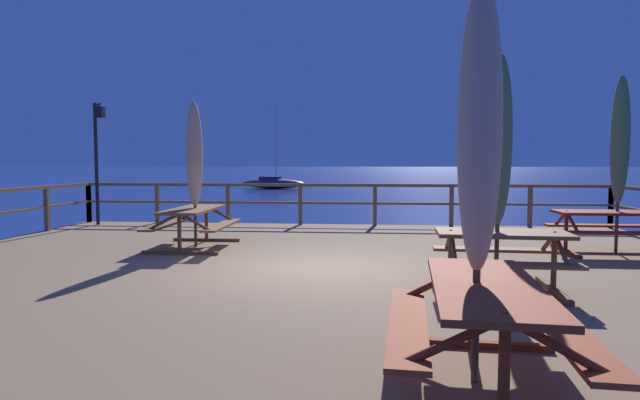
% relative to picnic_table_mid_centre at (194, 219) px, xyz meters
% --- Properties ---
extents(ground_plane, '(600.00, 600.00, 0.00)m').
position_rel_picnic_table_mid_centre_xyz_m(ground_plane, '(2.54, -1.74, -1.31)').
color(ground_plane, navy).
extents(wooden_deck, '(14.06, 11.74, 0.75)m').
position_rel_picnic_table_mid_centre_xyz_m(wooden_deck, '(2.54, -1.74, -0.94)').
color(wooden_deck, '#846647').
rests_on(wooden_deck, ground).
extents(railing_waterside_far, '(13.86, 0.10, 1.09)m').
position_rel_picnic_table_mid_centre_xyz_m(railing_waterside_far, '(2.54, 3.98, 0.19)').
color(railing_waterside_far, brown).
rests_on(railing_waterside_far, wooden_deck).
extents(picnic_table_mid_centre, '(1.43, 2.01, 0.78)m').
position_rel_picnic_table_mid_centre_xyz_m(picnic_table_mid_centre, '(0.00, 0.00, 0.00)').
color(picnic_table_mid_centre, brown).
rests_on(picnic_table_mid_centre, wooden_deck).
extents(picnic_table_back_right, '(1.53, 2.05, 0.78)m').
position_rel_picnic_table_mid_centre_xyz_m(picnic_table_back_right, '(4.25, -6.00, -0.00)').
color(picnic_table_back_right, '#993819').
rests_on(picnic_table_back_right, wooden_deck).
extents(picnic_table_front_left, '(1.70, 1.47, 0.78)m').
position_rel_picnic_table_mid_centre_xyz_m(picnic_table_front_left, '(5.09, -3.01, -0.01)').
color(picnic_table_front_left, brown).
rests_on(picnic_table_front_left, wooden_deck).
extents(picnic_table_mid_right, '(2.15, 1.41, 0.78)m').
position_rel_picnic_table_mid_centre_xyz_m(picnic_table_mid_right, '(7.86, 0.08, 0.00)').
color(picnic_table_mid_right, maroon).
rests_on(picnic_table_mid_right, wooden_deck).
extents(patio_umbrella_short_back, '(0.32, 0.32, 2.82)m').
position_rel_picnic_table_mid_centre_xyz_m(patio_umbrella_short_back, '(0.01, 0.08, 1.23)').
color(patio_umbrella_short_back, '#4C3828').
rests_on(patio_umbrella_short_back, wooden_deck).
extents(patio_umbrella_short_mid, '(0.32, 0.32, 2.97)m').
position_rel_picnic_table_mid_centre_xyz_m(patio_umbrella_short_mid, '(4.20, -5.95, 1.33)').
color(patio_umbrella_short_mid, '#4C3828').
rests_on(patio_umbrella_short_mid, wooden_deck).
extents(patio_umbrella_tall_back_right, '(0.32, 0.32, 3.01)m').
position_rel_picnic_table_mid_centre_xyz_m(patio_umbrella_tall_back_right, '(5.02, -3.01, 1.35)').
color(patio_umbrella_tall_back_right, '#4C3828').
rests_on(patio_umbrella_tall_back_right, wooden_deck).
extents(patio_umbrella_tall_mid_right, '(0.32, 0.32, 3.20)m').
position_rel_picnic_table_mid_centre_xyz_m(patio_umbrella_tall_mid_right, '(7.85, 0.08, 1.47)').
color(patio_umbrella_tall_mid_right, '#4C3828').
rests_on(patio_umbrella_tall_mid_right, wooden_deck).
extents(lamp_post_hooked, '(0.50, 0.56, 3.20)m').
position_rel_picnic_table_mid_centre_xyz_m(lamp_post_hooked, '(-3.66, 3.28, 1.55)').
color(lamp_post_hooked, black).
rests_on(lamp_post_hooked, wooden_deck).
extents(sailboat_distant, '(6.19, 2.64, 7.72)m').
position_rel_picnic_table_mid_centre_xyz_m(sailboat_distant, '(-5.58, 38.29, -0.80)').
color(sailboat_distant, navy).
rests_on(sailboat_distant, ground).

